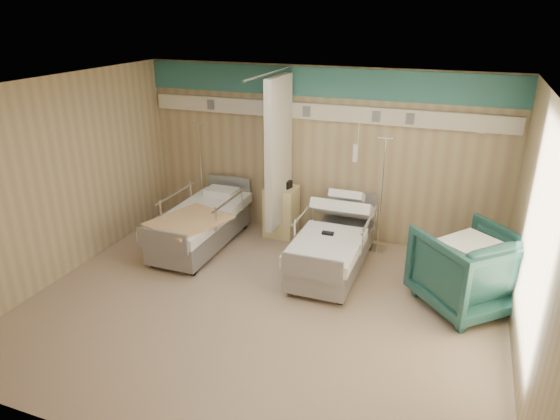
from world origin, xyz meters
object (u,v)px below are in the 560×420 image
object	(u,v)px
bed_right	(333,250)
iv_stand_left	(203,202)
bedside_cabinet	(281,211)
bed_left	(201,229)
visitor_armchair	(468,269)
iv_stand_right	(378,228)

from	to	relation	value
bed_right	iv_stand_left	size ratio (longest dim) A/B	1.20
bedside_cabinet	bed_right	bearing A→B (deg)	-38.05
bed_left	iv_stand_left	bearing A→B (deg)	116.64
bed_right	visitor_armchair	xyz separation A→B (m)	(1.85, -0.33, 0.21)
bed_right	iv_stand_left	world-z (taller)	iv_stand_left
bedside_cabinet	visitor_armchair	world-z (taller)	visitor_armchair
iv_stand_left	visitor_armchair	bearing A→B (deg)	-15.88
bedside_cabinet	visitor_armchair	bearing A→B (deg)	-22.32
bedside_cabinet	iv_stand_right	bearing A→B (deg)	-0.29
bed_right	bed_left	distance (m)	2.20
bed_left	bed_right	bearing A→B (deg)	0.00
iv_stand_right	bed_left	bearing A→B (deg)	-161.73
iv_stand_left	bedside_cabinet	bearing A→B (deg)	-2.13
visitor_armchair	iv_stand_right	xyz separation A→B (m)	(-1.35, 1.22, -0.15)
iv_stand_right	visitor_armchair	bearing A→B (deg)	-42.18
iv_stand_right	iv_stand_left	bearing A→B (deg)	178.82
bedside_cabinet	iv_stand_left	distance (m)	1.53
bed_right	visitor_armchair	distance (m)	1.89
iv_stand_left	iv_stand_right	bearing A→B (deg)	-1.18
iv_stand_right	bed_right	bearing A→B (deg)	-119.28
bedside_cabinet	visitor_armchair	xyz separation A→B (m)	(3.00, -1.23, 0.10)
bed_left	visitor_armchair	size ratio (longest dim) A/B	1.87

